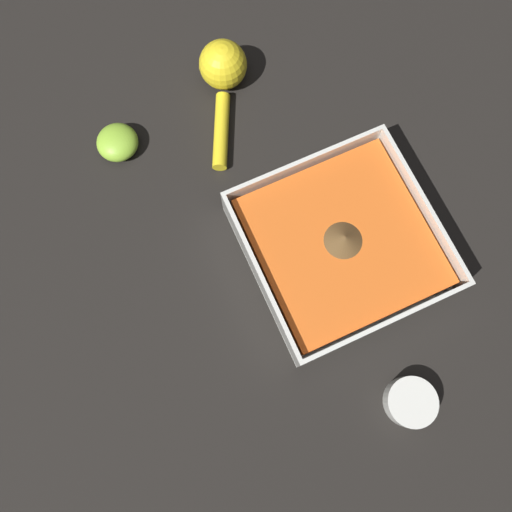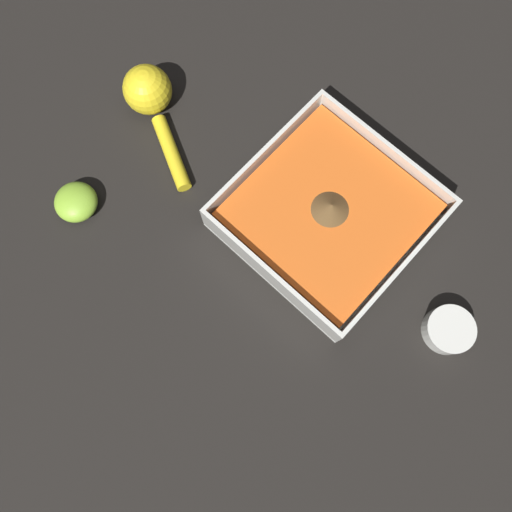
{
  "view_description": "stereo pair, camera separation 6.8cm",
  "coord_description": "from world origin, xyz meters",
  "px_view_note": "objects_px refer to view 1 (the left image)",
  "views": [
    {
      "loc": [
        0.11,
        -0.18,
        0.69
      ],
      "look_at": [
        -0.04,
        -0.1,
        0.03
      ],
      "focal_mm": 35.0,
      "sensor_mm": 36.0,
      "label": 1
    },
    {
      "loc": [
        0.07,
        -0.23,
        0.69
      ],
      "look_at": [
        -0.04,
        -0.1,
        0.03
      ],
      "focal_mm": 35.0,
      "sensor_mm": 36.0,
      "label": 2
    }
  ],
  "objects_px": {
    "spice_bowl": "(408,403)",
    "lemon_squeezer": "(223,73)",
    "lemon_half": "(118,142)",
    "square_dish": "(340,245)"
  },
  "relations": [
    {
      "from": "square_dish",
      "to": "spice_bowl",
      "type": "distance_m",
      "value": 0.23
    },
    {
      "from": "square_dish",
      "to": "lemon_half",
      "type": "distance_m",
      "value": 0.36
    },
    {
      "from": "lemon_squeezer",
      "to": "lemon_half",
      "type": "relative_size",
      "value": 2.95
    },
    {
      "from": "spice_bowl",
      "to": "lemon_squeezer",
      "type": "height_order",
      "value": "lemon_squeezer"
    },
    {
      "from": "spice_bowl",
      "to": "lemon_half",
      "type": "height_order",
      "value": "lemon_half"
    },
    {
      "from": "spice_bowl",
      "to": "lemon_half",
      "type": "bearing_deg",
      "value": -156.95
    },
    {
      "from": "square_dish",
      "to": "lemon_half",
      "type": "relative_size",
      "value": 4.05
    },
    {
      "from": "square_dish",
      "to": "lemon_squeezer",
      "type": "height_order",
      "value": "lemon_squeezer"
    },
    {
      "from": "lemon_half",
      "to": "square_dish",
      "type": "bearing_deg",
      "value": 39.23
    },
    {
      "from": "lemon_squeezer",
      "to": "lemon_half",
      "type": "distance_m",
      "value": 0.19
    }
  ]
}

